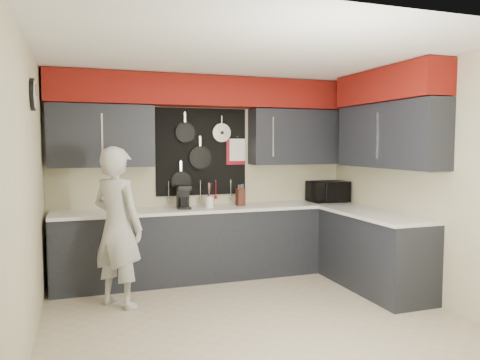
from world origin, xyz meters
name	(u,v)px	position (x,y,z in m)	size (l,w,h in m)	color
ground	(250,315)	(0.00, 0.00, 0.00)	(4.00, 4.00, 0.00)	#B5AA8D
back_wall_assembly	(208,122)	(0.01, 1.60, 2.01)	(4.00, 0.36, 2.60)	beige
right_wall_assembly	(392,125)	(1.85, 0.26, 1.94)	(0.36, 3.50, 2.60)	beige
left_wall_assembly	(30,190)	(-1.99, 0.02, 1.33)	(0.05, 3.50, 2.60)	beige
base_cabinets	(255,245)	(0.49, 1.13, 0.46)	(3.95, 2.20, 0.92)	black
microwave	(328,192)	(1.69, 1.44, 1.07)	(0.53, 0.36, 0.29)	black
knife_block	(240,197)	(0.40, 1.45, 1.03)	(0.10, 0.10, 0.22)	#3A1912
utensil_crock	(209,202)	(-0.03, 1.42, 0.99)	(0.11, 0.11, 0.14)	white
coffee_maker	(184,197)	(-0.37, 1.41, 1.07)	(0.17, 0.20, 0.29)	black
person	(118,227)	(-1.23, 0.72, 0.85)	(0.62, 0.41, 1.70)	beige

